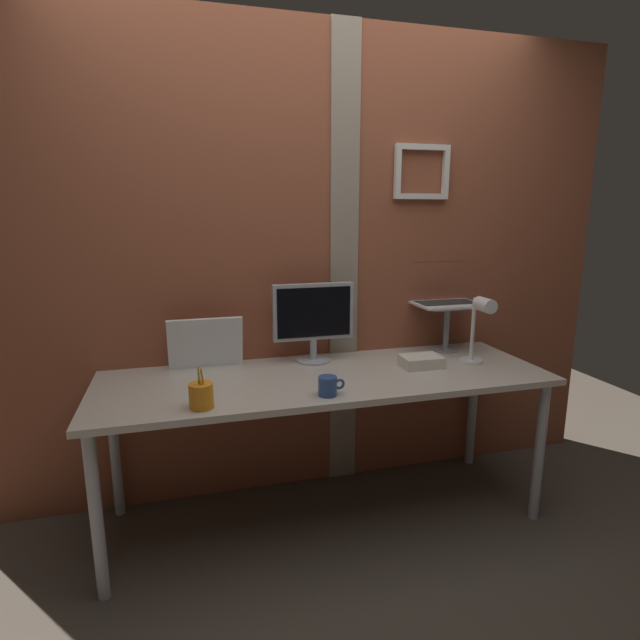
% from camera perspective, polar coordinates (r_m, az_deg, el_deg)
% --- Properties ---
extents(ground_plane, '(6.00, 6.00, 0.00)m').
position_cam_1_polar(ground_plane, '(2.70, 1.09, -21.98)').
color(ground_plane, '#4C4238').
extents(brick_wall_back, '(3.52, 0.16, 2.44)m').
position_cam_1_polar(brick_wall_back, '(2.72, -1.72, 5.96)').
color(brick_wall_back, brown).
rests_on(brick_wall_back, ground_plane).
extents(desk, '(2.14, 0.72, 0.75)m').
position_cam_1_polar(desk, '(2.45, 0.63, -7.72)').
color(desk, beige).
rests_on(desk, ground_plane).
extents(monitor, '(0.42, 0.18, 0.41)m').
position_cam_1_polar(monitor, '(2.58, -0.68, 0.43)').
color(monitor, '#ADB2B7').
rests_on(monitor, desk).
extents(laptop_stand, '(0.28, 0.22, 0.26)m').
position_cam_1_polar(laptop_stand, '(2.89, 14.16, -0.05)').
color(laptop_stand, gray).
rests_on(laptop_stand, desk).
extents(laptop, '(0.36, 0.30, 0.25)m').
position_cam_1_polar(laptop, '(2.92, 13.61, 3.17)').
color(laptop, white).
rests_on(laptop, laptop_stand).
extents(whiteboard_panel, '(0.36, 0.07, 0.26)m').
position_cam_1_polar(whiteboard_panel, '(2.56, -12.81, -2.57)').
color(whiteboard_panel, white).
rests_on(whiteboard_panel, desk).
extents(desk_lamp, '(0.12, 0.20, 0.35)m').
position_cam_1_polar(desk_lamp, '(2.64, 17.58, -0.37)').
color(desk_lamp, white).
rests_on(desk_lamp, desk).
extents(pen_cup, '(0.10, 0.10, 0.18)m').
position_cam_1_polar(pen_cup, '(2.08, -13.28, -8.31)').
color(pen_cup, orange).
rests_on(pen_cup, desk).
extents(coffee_mug, '(0.12, 0.08, 0.08)m').
position_cam_1_polar(coffee_mug, '(2.16, 0.93, -7.47)').
color(coffee_mug, '#2D4C8C').
rests_on(coffee_mug, desk).
extents(paper_clutter_stack, '(0.20, 0.14, 0.06)m').
position_cam_1_polar(paper_clutter_stack, '(2.59, 11.37, -4.61)').
color(paper_clutter_stack, silver).
rests_on(paper_clutter_stack, desk).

